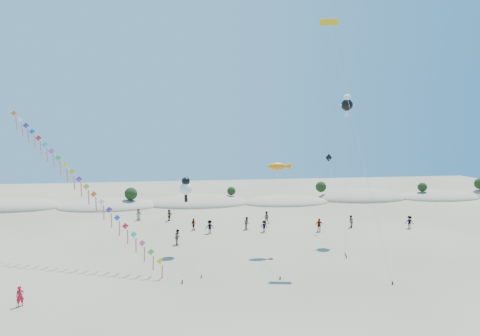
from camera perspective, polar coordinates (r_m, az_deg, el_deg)
name	(u,v)px	position (r m, az deg, el deg)	size (l,w,h in m)	color
ground	(232,315)	(31.31, -1.17, -20.19)	(160.00, 160.00, 0.00)	#7C6D56
dune_ridge	(205,203)	(74.51, -5.00, -5.01)	(145.30, 11.49, 5.57)	tan
kite_train	(80,181)	(44.07, -21.80, -1.72)	(19.20, 14.80, 16.31)	#3F2D1E
fish_kite	(279,167)	(44.80, 5.62, 0.19)	(3.43, 9.45, 9.96)	#3F2D1E
cartoon_kite_low	(186,187)	(44.63, -7.70, -2.73)	(1.89, 9.10, 8.40)	#3F2D1E
cartoon_kite_high	(347,104)	(52.23, 14.97, 8.79)	(4.16, 8.43, 18.00)	#3F2D1E
parafoil_kite	(331,29)	(45.56, 12.79, 18.68)	(3.54, 10.47, 25.28)	#3F2D1E
dark_kite	(333,179)	(52.55, 13.03, -1.58)	(3.26, 12.67, 10.37)	#3F2D1E
flyer_foreground	(20,296)	(36.50, -28.80, -15.69)	(0.58, 0.38, 1.59)	red
beachgoers	(250,223)	(55.62, 1.45, -7.77)	(38.66, 14.84, 1.85)	slate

